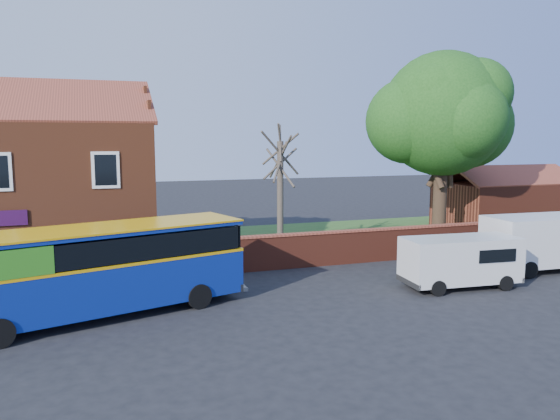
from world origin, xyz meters
name	(u,v)px	position (x,y,z in m)	size (l,w,h in m)	color
ground	(220,331)	(0.00, 0.00, 0.00)	(120.00, 120.00, 0.00)	black
grass_strip	(382,235)	(13.00, 13.00, 0.02)	(26.00, 12.00, 0.04)	#426B28
shop_building	(12,193)	(-7.02, 11.50, 3.41)	(12.30, 8.13, 10.50)	brown
boundary_wall	(442,240)	(13.00, 7.00, 0.81)	(22.00, 0.38, 1.60)	maroon
outbuilding	(504,204)	(22.00, 13.00, 1.61)	(8.20, 5.06, 4.17)	maroon
bus	(87,268)	(-3.82, 2.57, 1.70)	(10.13, 5.15, 3.00)	navy
van_near	(461,260)	(10.11, 1.77, 1.12)	(4.71, 2.20, 2.01)	silver
van_far	(547,240)	(15.61, 2.94, 1.38)	(5.70, 2.55, 2.46)	silver
large_tree	(442,118)	(15.32, 10.69, 7.01)	(8.78, 6.94, 10.70)	black
bare_tree	(280,191)	(5.51, 10.31, 3.22)	(2.35, 2.80, 6.27)	#4C4238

